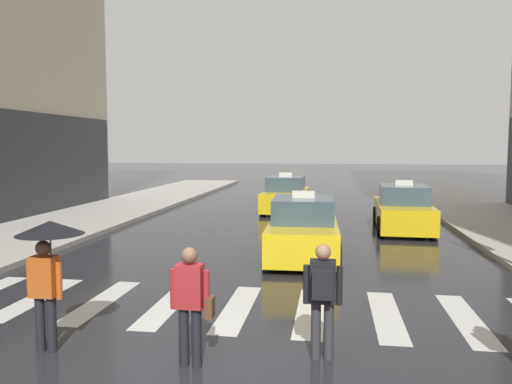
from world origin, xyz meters
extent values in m
plane|color=#26262B|center=(0.00, 0.00, 0.00)|extent=(160.00, 160.00, 0.00)
cube|color=silver|center=(-4.05, 3.00, 0.00)|extent=(0.50, 2.80, 0.01)
cube|color=silver|center=(-2.70, 3.00, 0.00)|extent=(0.50, 2.80, 0.01)
cube|color=silver|center=(-1.35, 3.00, 0.00)|extent=(0.50, 2.80, 0.01)
cube|color=silver|center=(0.00, 3.00, 0.00)|extent=(0.50, 2.80, 0.01)
cube|color=silver|center=(1.35, 3.00, 0.00)|extent=(0.50, 2.80, 0.01)
cube|color=silver|center=(2.70, 3.00, 0.00)|extent=(0.50, 2.80, 0.01)
cube|color=silver|center=(4.05, 3.00, 0.00)|extent=(0.50, 2.80, 0.01)
cube|color=yellow|center=(0.95, 7.67, 0.56)|extent=(1.94, 4.55, 0.84)
cube|color=#384C5B|center=(0.95, 7.57, 1.30)|extent=(1.67, 2.15, 0.64)
cube|color=silver|center=(0.95, 7.57, 1.71)|extent=(0.61, 0.26, 0.18)
cylinder|color=black|center=(0.05, 8.99, 0.33)|extent=(0.24, 0.67, 0.66)
cylinder|color=black|center=(1.76, 9.05, 0.33)|extent=(0.24, 0.67, 0.66)
cylinder|color=black|center=(0.14, 6.29, 0.33)|extent=(0.24, 0.67, 0.66)
cylinder|color=black|center=(1.85, 6.35, 0.33)|extent=(0.24, 0.67, 0.66)
cube|color=#F2EAB2|center=(0.25, 9.92, 0.60)|extent=(0.20, 0.05, 0.14)
cube|color=#F2EAB2|center=(1.51, 9.96, 0.60)|extent=(0.20, 0.05, 0.14)
cube|color=yellow|center=(4.23, 12.50, 0.56)|extent=(1.94, 4.55, 0.84)
cube|color=#384C5B|center=(4.23, 12.40, 1.30)|extent=(1.66, 2.15, 0.64)
cube|color=silver|center=(4.23, 12.40, 1.71)|extent=(0.61, 0.26, 0.18)
cylinder|color=black|center=(3.42, 13.87, 0.33)|extent=(0.24, 0.67, 0.66)
cylinder|color=black|center=(5.13, 13.82, 0.33)|extent=(0.24, 0.67, 0.66)
cylinder|color=black|center=(3.34, 11.17, 0.33)|extent=(0.24, 0.67, 0.66)
cylinder|color=black|center=(5.05, 11.12, 0.33)|extent=(0.24, 0.67, 0.66)
cube|color=#F2EAB2|center=(3.68, 14.78, 0.60)|extent=(0.20, 0.05, 0.14)
cube|color=#F2EAB2|center=(4.94, 14.74, 0.60)|extent=(0.20, 0.05, 0.14)
cube|color=yellow|center=(-0.37, 16.98, 0.56)|extent=(1.95, 4.56, 0.84)
cube|color=#384C5B|center=(-0.38, 16.88, 1.30)|extent=(1.67, 2.15, 0.64)
cube|color=silver|center=(-0.38, 16.88, 1.71)|extent=(0.61, 0.26, 0.18)
cylinder|color=black|center=(-1.18, 18.36, 0.33)|extent=(0.24, 0.67, 0.66)
cylinder|color=black|center=(0.53, 18.30, 0.33)|extent=(0.24, 0.67, 0.66)
cylinder|color=black|center=(-1.27, 15.66, 0.33)|extent=(0.24, 0.67, 0.66)
cylinder|color=black|center=(0.44, 15.60, 0.33)|extent=(0.24, 0.67, 0.66)
cube|color=#F2EAB2|center=(-0.93, 19.27, 0.60)|extent=(0.20, 0.05, 0.14)
cube|color=#F2EAB2|center=(0.33, 19.23, 0.60)|extent=(0.20, 0.05, 0.14)
cylinder|color=black|center=(-2.51, 0.65, 0.41)|extent=(0.14, 0.14, 0.82)
cylinder|color=black|center=(-2.33, 0.65, 0.41)|extent=(0.14, 0.14, 0.82)
cube|color=#BF5119|center=(-2.42, 0.65, 1.12)|extent=(0.36, 0.24, 0.60)
sphere|color=brown|center=(-2.42, 0.65, 1.54)|extent=(0.22, 0.22, 0.22)
cylinder|color=#BF5119|center=(-2.65, 0.65, 1.07)|extent=(0.09, 0.09, 0.55)
cylinder|color=#BF5119|center=(-2.19, 0.65, 1.07)|extent=(0.09, 0.09, 0.55)
cylinder|color=#4C4C4C|center=(-2.30, 0.65, 1.42)|extent=(0.02, 0.02, 1.00)
cone|color=black|center=(-2.30, 0.65, 1.84)|extent=(0.96, 0.96, 0.20)
cylinder|color=#333338|center=(1.51, 0.99, 0.41)|extent=(0.14, 0.14, 0.82)
cylinder|color=#333338|center=(1.69, 0.99, 0.41)|extent=(0.14, 0.14, 0.82)
cube|color=black|center=(1.60, 0.99, 1.12)|extent=(0.36, 0.24, 0.60)
sphere|color=#9E7051|center=(1.60, 0.99, 1.54)|extent=(0.22, 0.22, 0.22)
cylinder|color=black|center=(1.37, 0.99, 1.07)|extent=(0.09, 0.09, 0.55)
cylinder|color=black|center=(1.83, 0.99, 1.07)|extent=(0.09, 0.09, 0.55)
cube|color=black|center=(1.60, 0.77, 1.14)|extent=(0.28, 0.18, 0.40)
cylinder|color=black|center=(-0.27, 0.48, 0.41)|extent=(0.14, 0.14, 0.82)
cylinder|color=black|center=(-0.09, 0.48, 0.41)|extent=(0.14, 0.14, 0.82)
cube|color=maroon|center=(-0.18, 0.48, 1.12)|extent=(0.36, 0.24, 0.60)
sphere|color=brown|center=(-0.18, 0.48, 1.54)|extent=(0.22, 0.22, 0.22)
cylinder|color=maroon|center=(-0.41, 0.48, 1.07)|extent=(0.09, 0.09, 0.55)
cylinder|color=maroon|center=(0.05, 0.48, 1.07)|extent=(0.09, 0.09, 0.55)
cube|color=brown|center=(0.10, 0.48, 0.84)|extent=(0.10, 0.20, 0.28)
camera|label=1|loc=(1.70, -5.97, 3.01)|focal=35.31mm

